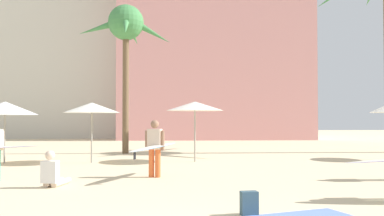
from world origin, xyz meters
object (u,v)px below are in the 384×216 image
palm_tree_left (126,29)px  person_mid_right (53,174)px  cafe_umbrella_1 (5,108)px  backpack (249,204)px  cafe_umbrella_2 (195,106)px  cafe_umbrella_3 (92,108)px  person_far_right (154,146)px

palm_tree_left → person_mid_right: size_ratio=7.29×
cafe_umbrella_1 → backpack: size_ratio=5.94×
cafe_umbrella_1 → cafe_umbrella_2: cafe_umbrella_2 is taller
palm_tree_left → cafe_umbrella_3: 6.14m
cafe_umbrella_2 → person_far_right: size_ratio=0.89×
person_far_right → cafe_umbrella_2: bearing=1.5°
backpack → person_far_right: bearing=13.2°
cafe_umbrella_3 → person_mid_right: size_ratio=2.31×
person_mid_right → person_far_right: 2.95m
person_far_right → cafe_umbrella_3: bearing=49.5°
cafe_umbrella_2 → backpack: bearing=-87.8°
palm_tree_left → cafe_umbrella_1: (-4.16, -4.56, -4.06)m
cafe_umbrella_3 → cafe_umbrella_1: bearing=-179.7°
palm_tree_left → person_far_right: size_ratio=2.74×
cafe_umbrella_2 → person_far_right: (-1.46, -4.61, -1.31)m
palm_tree_left → cafe_umbrella_2: bearing=-53.6°
cafe_umbrella_1 → cafe_umbrella_2: (7.33, 0.26, 0.10)m
person_mid_right → cafe_umbrella_1: bearing=41.9°
cafe_umbrella_2 → palm_tree_left: bearing=126.4°
palm_tree_left → backpack: size_ratio=17.62×
palm_tree_left → cafe_umbrella_3: (-0.86, -4.55, -4.03)m
cafe_umbrella_2 → backpack: (0.37, -9.51, -2.01)m
cafe_umbrella_1 → cafe_umbrella_3: cafe_umbrella_1 is taller
cafe_umbrella_3 → person_far_right: cafe_umbrella_3 is taller
cafe_umbrella_1 → person_far_right: 7.41m
palm_tree_left → cafe_umbrella_1: 7.39m
cafe_umbrella_1 → person_mid_right: 6.98m
person_mid_right → person_far_right: person_far_right is taller
cafe_umbrella_1 → backpack: (7.70, -9.25, -1.91)m
cafe_umbrella_2 → person_far_right: 5.01m
cafe_umbrella_1 → person_mid_right: cafe_umbrella_1 is taller
backpack → person_mid_right: person_mid_right is taller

